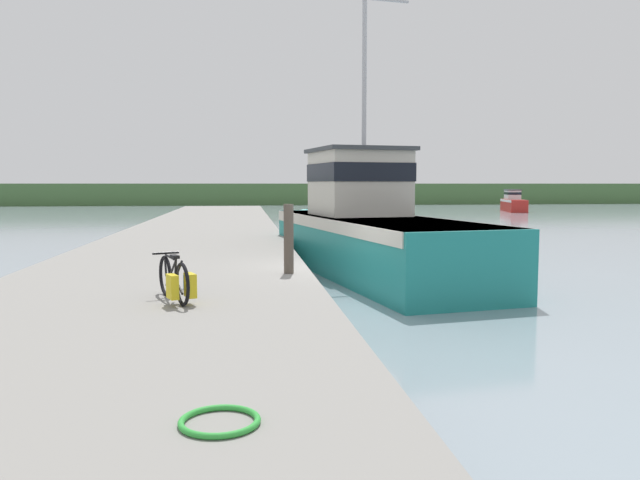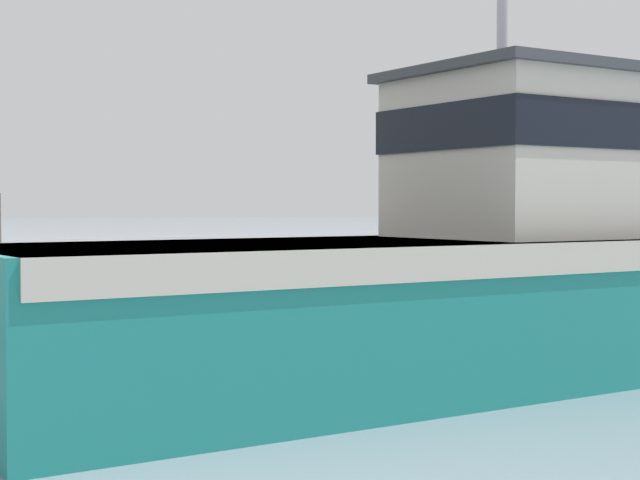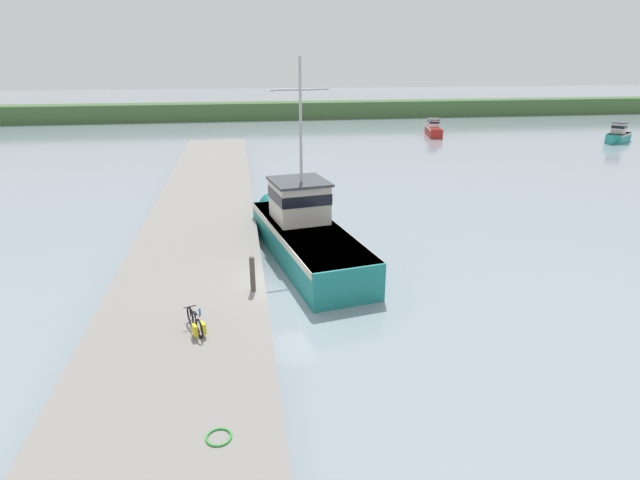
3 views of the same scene
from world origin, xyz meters
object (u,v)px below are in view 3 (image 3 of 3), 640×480
water_bottle_by_bike (200,312)px  mooring_post (252,274)px  fishing_boat_main (304,231)px  boat_orange_near (433,129)px  boat_blue_far (618,135)px  bicycle_touring (196,324)px

water_bottle_by_bike → mooring_post: bearing=40.7°
fishing_boat_main → boat_orange_near: fishing_boat_main is taller
boat_blue_far → water_bottle_by_bike: bearing=93.3°
boat_blue_far → mooring_post: boat_blue_far is taller
boat_orange_near → boat_blue_far: boat_blue_far is taller
boat_blue_far → mooring_post: (-45.25, -36.10, 0.67)m
bicycle_touring → water_bottle_by_bike: 1.30m
fishing_boat_main → mooring_post: bearing=-127.1°
boat_blue_far → water_bottle_by_bike: (-47.24, -37.82, 0.06)m
boat_orange_near → water_bottle_by_bike: (-27.28, -46.99, 0.07)m
fishing_boat_main → boat_orange_near: size_ratio=1.93×
fishing_boat_main → boat_blue_far: size_ratio=2.79×
bicycle_touring → boat_orange_near: bearing=39.2°
boat_blue_far → water_bottle_by_bike: 60.51m
bicycle_touring → water_bottle_by_bike: (0.02, 1.29, -0.22)m
boat_orange_near → boat_blue_far: (19.96, -9.18, 0.01)m
boat_orange_near → water_bottle_by_bike: bearing=-107.1°
boat_blue_far → water_bottle_by_bike: boat_blue_far is taller
boat_orange_near → mooring_post: bearing=-106.2°
boat_blue_far → bicycle_touring: bearing=94.2°
boat_blue_far → boat_orange_near: bearing=29.9°
water_bottle_by_bike → boat_blue_far: bearing=38.7°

